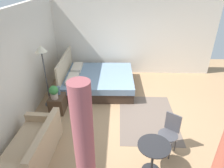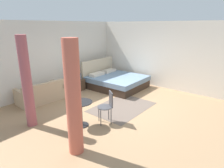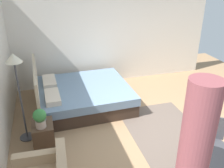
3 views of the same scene
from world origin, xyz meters
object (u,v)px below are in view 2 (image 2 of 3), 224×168
Objects in this scene: nightstand at (78,85)px; floor_lamp at (77,54)px; potted_plant at (75,75)px; couch at (41,95)px; balcony_table at (81,109)px; bed at (116,81)px; vase at (80,76)px; cafe_chair_near_window at (108,104)px.

nightstand is 1.32m from floor_lamp.
floor_lamp is (0.43, 0.32, 0.78)m from potted_plant.
potted_plant is at bearing 169.31° from nightstand.
floor_lamp is at bearing 36.46° from potted_plant.
floor_lamp is (1.99, 0.28, 1.20)m from couch.
potted_plant is 3.01m from balcony_table.
bed is 3.58m from balcony_table.
couch is (-3.02, 1.03, -0.02)m from bed.
floor_lamp is at bearing 50.06° from balcony_table.
vase reaches higher than balcony_table.
bed is at bearing 22.97° from balcony_table.
vase is (0.12, -0.04, 0.36)m from nightstand.
vase is 0.13× the size of floor_lamp.
potted_plant is 0.21× the size of floor_lamp.
cafe_chair_near_window is at bearing -115.56° from nightstand.
vase reaches higher than nightstand.
balcony_table is at bearing -129.94° from floor_lamp.
couch is 1.62m from potted_plant.
couch is 4.31× the size of potted_plant.
couch is at bearing -172.05° from floor_lamp.
cafe_chair_near_window reaches higher than vase.
vase is at bearing -119.62° from floor_lamp.
vase is at bearing -3.13° from couch.
vase is 3.12m from cafe_chair_near_window.
cafe_chair_near_window reaches higher than couch.
bed reaches higher than nightstand.
bed reaches higher than potted_plant.
nightstand is at bearing -10.69° from potted_plant.
nightstand is at bearing -134.52° from floor_lamp.
vase is (-1.24, 0.93, 0.32)m from bed.
couch is 3.16× the size of nightstand.
vase is at bearing 48.63° from balcony_table.
cafe_chair_near_window is (-2.70, -1.83, 0.27)m from bed.
couch is 2.33× the size of balcony_table.
balcony_table is (-2.26, -2.70, -0.98)m from floor_lamp.
potted_plant reaches higher than vase.
couch is 2.35m from floor_lamp.
couch reaches higher than nightstand.
floor_lamp reaches higher than couch.
bed is at bearing -34.04° from potted_plant.
bed reaches higher than vase.
couch is 1.66m from nightstand.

